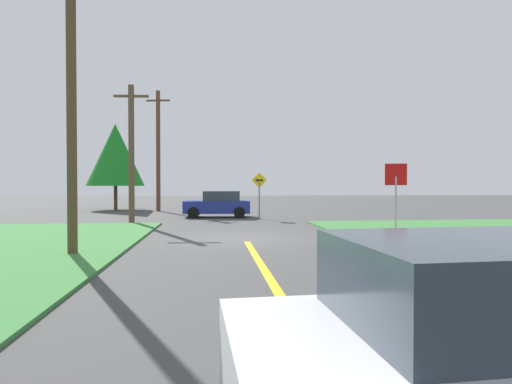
% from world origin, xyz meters
% --- Properties ---
extents(ground_plane, '(120.00, 120.00, 0.00)m').
position_xyz_m(ground_plane, '(0.00, 0.00, 0.00)').
color(ground_plane, '#424242').
extents(lane_stripe_center, '(0.20, 14.00, 0.01)m').
position_xyz_m(lane_stripe_center, '(0.00, -8.00, 0.01)').
color(lane_stripe_center, yellow).
rests_on(lane_stripe_center, ground).
extents(stop_sign, '(0.76, 0.16, 2.76)m').
position_xyz_m(stop_sign, '(5.22, -1.48, 1.95)').
color(stop_sign, '#9EA0A8').
rests_on(stop_sign, ground).
extents(car_approaching_junction, '(4.13, 2.15, 1.62)m').
position_xyz_m(car_approaching_junction, '(-0.84, 10.21, 0.80)').
color(car_approaching_junction, navy).
rests_on(car_approaching_junction, ground).
extents(utility_pole_near, '(1.80, 0.40, 8.09)m').
position_xyz_m(utility_pole_near, '(-5.15, -3.23, 4.19)').
color(utility_pole_near, '#4D3B25').
rests_on(utility_pole_near, ground).
extents(utility_pole_mid, '(1.80, 0.30, 7.21)m').
position_xyz_m(utility_pole_mid, '(-5.40, 6.67, 3.72)').
color(utility_pole_mid, brown).
rests_on(utility_pole_mid, ground).
extents(utility_pole_far, '(1.79, 0.42, 9.17)m').
position_xyz_m(utility_pole_far, '(-5.30, 16.56, 4.69)').
color(utility_pole_far, brown).
rests_on(utility_pole_far, ground).
extents(direction_sign, '(0.90, 0.11, 2.73)m').
position_xyz_m(direction_sign, '(1.54, 8.57, 1.70)').
color(direction_sign, slate).
rests_on(direction_sign, ground).
extents(oak_tree_left, '(4.55, 4.55, 6.94)m').
position_xyz_m(oak_tree_left, '(-8.97, 18.75, 4.43)').
color(oak_tree_left, brown).
rests_on(oak_tree_left, ground).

